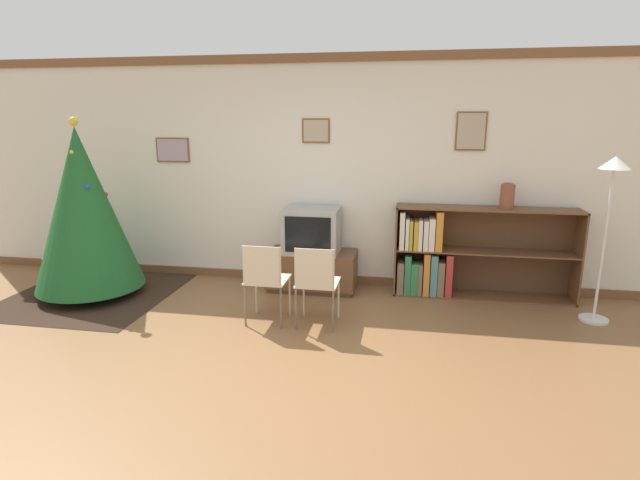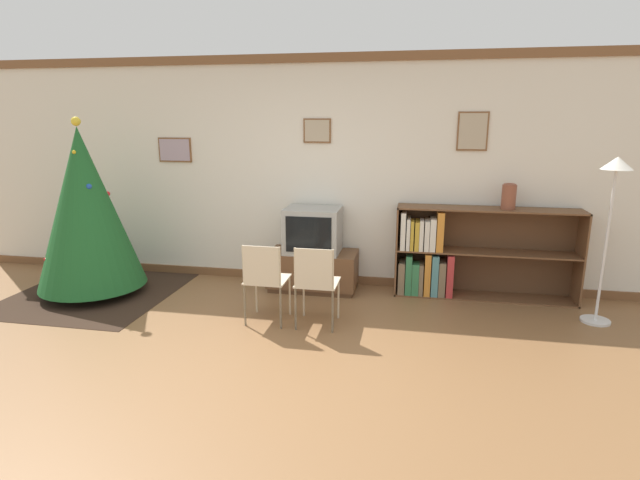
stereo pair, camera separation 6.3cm
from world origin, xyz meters
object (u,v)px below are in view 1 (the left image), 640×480
object	(u,v)px
folding_chair_left	(265,278)
folding_chair_right	(316,281)
vase	(507,196)
bookshelf	(450,255)
standing_lamp	(611,197)
television	(312,230)
christmas_tree	(84,209)
tv_console	(312,270)

from	to	relation	value
folding_chair_left	folding_chair_right	xyz separation A→B (m)	(0.51, 0.00, 0.00)
folding_chair_left	vase	distance (m)	2.76
bookshelf	standing_lamp	bearing A→B (deg)	-20.73
television	standing_lamp	xyz separation A→B (m)	(2.98, -0.44, 0.54)
christmas_tree	folding_chair_left	world-z (taller)	christmas_tree
folding_chair_right	vase	bearing A→B (deg)	31.97
folding_chair_left	bookshelf	size ratio (longest dim) A/B	0.41
folding_chair_left	vase	bearing A→B (deg)	26.19
television	tv_console	bearing A→B (deg)	90.00
folding_chair_left	standing_lamp	world-z (taller)	standing_lamp
vase	standing_lamp	bearing A→B (deg)	-31.86
folding_chair_left	standing_lamp	size ratio (longest dim) A/B	0.50
television	bookshelf	size ratio (longest dim) A/B	0.32
bookshelf	vase	xyz separation A→B (m)	(0.56, -0.01, 0.69)
folding_chair_left	vase	world-z (taller)	vase
bookshelf	standing_lamp	distance (m)	1.69
bookshelf	vase	distance (m)	0.89
christmas_tree	bookshelf	size ratio (longest dim) A/B	1.00
christmas_tree	tv_console	size ratio (longest dim) A/B	1.94
tv_console	folding_chair_left	xyz separation A→B (m)	(-0.25, -1.10, 0.24)
bookshelf	television	bearing A→B (deg)	-176.77
tv_console	television	size ratio (longest dim) A/B	1.62
bookshelf	standing_lamp	world-z (taller)	standing_lamp
standing_lamp	bookshelf	bearing A→B (deg)	159.27
vase	tv_console	bearing A→B (deg)	-177.89
tv_console	folding_chair_left	bearing A→B (deg)	-103.00
tv_console	television	distance (m)	0.49
bookshelf	folding_chair_left	bearing A→B (deg)	-147.16
christmas_tree	bookshelf	bearing A→B (deg)	10.19
standing_lamp	tv_console	bearing A→B (deg)	171.58
christmas_tree	television	distance (m)	2.56
folding_chair_right	bookshelf	world-z (taller)	bookshelf
tv_console	folding_chair_left	world-z (taller)	folding_chair_left
television	folding_chair_right	size ratio (longest dim) A/B	0.77
christmas_tree	tv_console	world-z (taller)	christmas_tree
television	folding_chair_left	xyz separation A→B (m)	(-0.25, -1.10, -0.25)
folding_chair_right	vase	size ratio (longest dim) A/B	2.95
tv_console	standing_lamp	size ratio (longest dim) A/B	0.63
folding_chair_left	standing_lamp	xyz separation A→B (m)	(3.24, 0.66, 0.79)
tv_console	standing_lamp	distance (m)	3.19
television	vase	bearing A→B (deg)	2.18
tv_console	folding_chair_left	size ratio (longest dim) A/B	1.26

